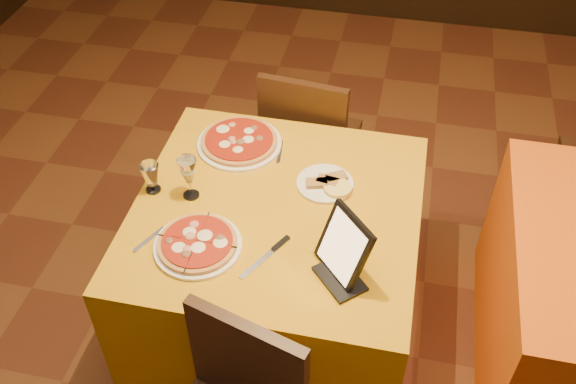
% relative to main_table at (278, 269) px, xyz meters
% --- Properties ---
extents(main_table, '(1.10, 1.10, 0.75)m').
position_rel_main_table_xyz_m(main_table, '(0.00, 0.00, 0.00)').
color(main_table, orange).
rests_on(main_table, floor).
extents(chair_main_far, '(0.47, 0.47, 0.91)m').
position_rel_main_table_xyz_m(chair_main_far, '(0.00, 0.81, 0.08)').
color(chair_main_far, black).
rests_on(chair_main_far, floor).
extents(pizza_near, '(0.32, 0.32, 0.03)m').
position_rel_main_table_xyz_m(pizza_near, '(-0.23, -0.26, 0.39)').
color(pizza_near, white).
rests_on(pizza_near, main_table).
extents(pizza_far, '(0.36, 0.36, 0.03)m').
position_rel_main_table_xyz_m(pizza_far, '(-0.24, 0.34, 0.39)').
color(pizza_far, white).
rests_on(pizza_far, main_table).
extents(cutlet_dish, '(0.23, 0.23, 0.03)m').
position_rel_main_table_xyz_m(cutlet_dish, '(0.16, 0.16, 0.39)').
color(cutlet_dish, white).
rests_on(cutlet_dish, main_table).
extents(wine_glass, '(0.09, 0.09, 0.19)m').
position_rel_main_table_xyz_m(wine_glass, '(-0.34, -0.01, 0.47)').
color(wine_glass, '#C6BF70').
rests_on(wine_glass, main_table).
extents(water_glass, '(0.10, 0.10, 0.13)m').
position_rel_main_table_xyz_m(water_glass, '(-0.50, -0.01, 0.44)').
color(water_glass, silver).
rests_on(water_glass, main_table).
extents(tablet, '(0.22, 0.23, 0.24)m').
position_rel_main_table_xyz_m(tablet, '(0.29, -0.25, 0.49)').
color(tablet, black).
rests_on(tablet, main_table).
extents(knife, '(0.14, 0.23, 0.01)m').
position_rel_main_table_xyz_m(knife, '(0.02, -0.26, 0.38)').
color(knife, '#B0B1B7').
rests_on(knife, main_table).
extents(fork_near, '(0.08, 0.14, 0.01)m').
position_rel_main_table_xyz_m(fork_near, '(-0.42, -0.26, 0.38)').
color(fork_near, silver).
rests_on(fork_near, main_table).
extents(fork_far, '(0.03, 0.15, 0.01)m').
position_rel_main_table_xyz_m(fork_far, '(-0.06, 0.32, 0.38)').
color(fork_far, '#A4A4AA').
rests_on(fork_far, main_table).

